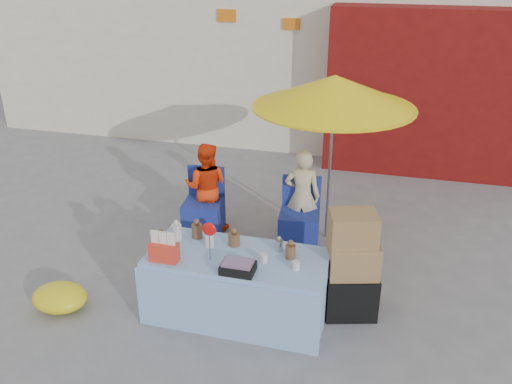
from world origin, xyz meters
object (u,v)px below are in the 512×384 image
(market_table, at_px, (237,284))
(vendor_beige, at_px, (302,196))
(umbrella, at_px, (334,92))
(box_stack, at_px, (351,268))
(chair_right, at_px, (299,226))
(vendor_orange, at_px, (206,187))
(chair_left, at_px, (204,215))

(market_table, xyz_separation_m, vendor_beige, (0.34, 1.67, 0.25))
(umbrella, distance_m, box_stack, 2.08)
(market_table, height_order, vendor_beige, vendor_beige)
(chair_right, xyz_separation_m, vendor_orange, (-1.25, 0.13, 0.34))
(market_table, relative_size, vendor_beige, 1.49)
(vendor_beige, bearing_deg, box_stack, 113.04)
(chair_left, relative_size, chair_right, 1.00)
(chair_left, bearing_deg, market_table, -65.08)
(market_table, bearing_deg, box_stack, 17.03)
(umbrella, bearing_deg, vendor_orange, -174.47)
(chair_left, xyz_separation_m, box_stack, (1.99, -1.22, 0.27))
(chair_left, distance_m, vendor_beige, 1.31)
(box_stack, bearing_deg, chair_left, 148.56)
(chair_left, distance_m, vendor_orange, 0.36)
(market_table, distance_m, umbrella, 2.47)
(market_table, bearing_deg, umbrella, 71.33)
(vendor_orange, height_order, umbrella, umbrella)
(box_stack, bearing_deg, chair_right, 121.39)
(chair_right, relative_size, vendor_orange, 0.72)
(chair_left, height_order, umbrella, umbrella)
(chair_left, distance_m, umbrella, 2.27)
(market_table, distance_m, chair_right, 1.58)
(box_stack, bearing_deg, vendor_orange, 145.81)
(vendor_orange, xyz_separation_m, box_stack, (1.99, -1.35, -0.07))
(chair_right, distance_m, umbrella, 1.69)
(market_table, bearing_deg, vendor_beige, 79.18)
(box_stack, bearing_deg, umbrella, 106.39)
(vendor_orange, distance_m, box_stack, 2.41)
(chair_left, relative_size, umbrella, 0.41)
(market_table, xyz_separation_m, chair_left, (-0.91, 1.53, -0.10))
(chair_left, bearing_deg, vendor_orange, 83.62)
(box_stack, bearing_deg, market_table, -163.77)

